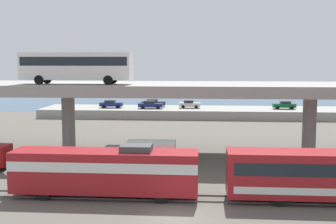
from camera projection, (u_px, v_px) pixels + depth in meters
ground_plane at (175, 216)px, 30.22m from camera, size 260.00×260.00×0.00m
rail_strip_near at (178, 201)px, 33.42m from camera, size 110.00×0.12×0.12m
rail_strip_far at (179, 195)px, 34.93m from camera, size 110.00×0.12×0.12m
train_locomotive at (96, 169)px, 34.44m from camera, size 15.54×3.04×4.18m
highway_overpass at (186, 90)px, 49.18m from camera, size 96.00×12.09×8.14m
transit_bus_on_overpass at (76, 65)px, 47.39m from camera, size 12.00×2.68×3.40m
service_truck_west at (142, 156)px, 42.00m from camera, size 6.80×2.46×3.04m
pier_parking_lot at (193, 112)px, 84.59m from camera, size 57.94×10.76×1.66m
parked_car_0 at (284, 105)px, 82.76m from camera, size 4.21×1.96×1.50m
parked_car_1 at (153, 103)px, 86.98m from camera, size 4.63×1.93×1.50m
parked_car_2 at (190, 104)px, 84.48m from camera, size 4.01×1.97×1.50m
parked_car_3 at (111, 104)px, 84.86m from camera, size 4.35×1.86×1.50m
parked_car_4 at (150, 105)px, 83.53m from camera, size 4.64×1.93×1.50m
harbor_water at (195, 105)px, 107.46m from camera, size 140.00×36.00×0.01m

